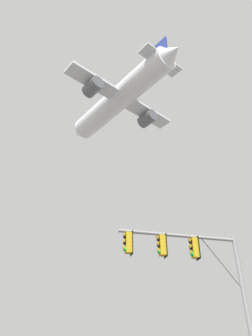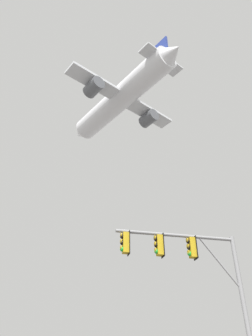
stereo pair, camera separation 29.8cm
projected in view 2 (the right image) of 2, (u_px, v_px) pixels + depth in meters
The scene contains 2 objects.
signal_pole_near at pixel (193, 267), 14.01m from camera, with size 5.65×1.11×6.73m.
airplane at pixel (121, 99), 50.34m from camera, with size 17.65×22.16×6.85m.
Camera 2 is at (-0.27, -5.53, 1.48)m, focal length 34.27 mm.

